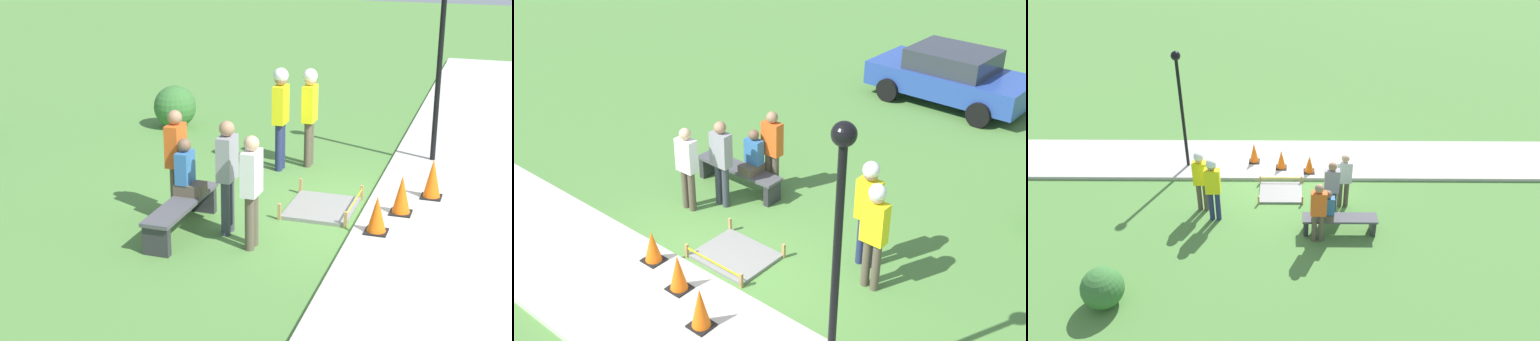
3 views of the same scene
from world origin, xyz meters
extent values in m
plane|color=#51843D|center=(0.00, 0.00, 0.00)|extent=(60.00, 60.00, 0.00)
cube|color=#BCB7AD|center=(0.00, -1.20, 0.05)|extent=(28.00, 2.41, 0.10)
cube|color=gray|center=(0.01, 0.69, 0.03)|extent=(1.27, 1.07, 0.06)
cube|color=tan|center=(-0.62, 0.16, 0.13)|extent=(0.05, 0.05, 0.27)
cube|color=tan|center=(0.64, 0.16, 0.13)|extent=(0.05, 0.05, 0.27)
cube|color=tan|center=(-0.62, 1.23, 0.13)|extent=(0.05, 0.05, 0.27)
cube|color=tan|center=(0.64, 1.23, 0.13)|extent=(0.05, 0.05, 0.27)
cube|color=yellow|center=(0.01, 0.16, 0.20)|extent=(1.27, 0.00, 0.04)
cube|color=black|center=(-0.87, -0.36, 0.11)|extent=(0.34, 0.34, 0.02)
cone|color=orange|center=(-0.87, -0.36, 0.40)|extent=(0.29, 0.29, 0.55)
cube|color=black|center=(0.01, -0.60, 0.11)|extent=(0.34, 0.34, 0.02)
cone|color=orange|center=(0.01, -0.60, 0.43)|extent=(0.29, 0.29, 0.61)
cube|color=black|center=(0.89, -0.97, 0.11)|extent=(0.34, 0.34, 0.02)
cone|color=orange|center=(0.89, -0.97, 0.45)|extent=(0.29, 0.29, 0.65)
cube|color=#2D2D33|center=(-2.46, 2.50, 0.22)|extent=(0.12, 0.40, 0.44)
cube|color=#2D2D33|center=(-0.69, 2.50, 0.22)|extent=(0.12, 0.40, 0.44)
cube|color=#4C4C51|center=(-1.57, 2.50, 0.47)|extent=(1.97, 0.44, 0.06)
cube|color=brown|center=(-1.22, 2.50, 0.59)|extent=(0.34, 0.44, 0.18)
cube|color=#336BAD|center=(-1.22, 2.58, 0.93)|extent=(0.36, 0.20, 0.50)
sphere|color=brown|center=(-1.22, 2.58, 1.28)|extent=(0.21, 0.21, 0.21)
cylinder|color=brown|center=(2.11, 1.51, 0.44)|extent=(0.14, 0.14, 0.88)
cylinder|color=brown|center=(2.29, 1.51, 0.44)|extent=(0.14, 0.14, 0.88)
cube|color=yellow|center=(2.20, 1.51, 1.22)|extent=(0.40, 0.22, 0.69)
sphere|color=tan|center=(2.20, 1.51, 1.69)|extent=(0.24, 0.24, 0.24)
sphere|color=white|center=(2.20, 1.51, 1.75)|extent=(0.27, 0.27, 0.27)
cylinder|color=navy|center=(1.71, 1.96, 0.45)|extent=(0.14, 0.14, 0.90)
cylinder|color=navy|center=(1.89, 1.96, 0.45)|extent=(0.14, 0.14, 0.90)
cube|color=yellow|center=(1.80, 1.96, 1.26)|extent=(0.40, 0.22, 0.72)
sphere|color=#A37A5B|center=(1.80, 1.96, 1.74)|extent=(0.24, 0.24, 0.24)
sphere|color=white|center=(1.80, 1.96, 1.81)|extent=(0.28, 0.28, 0.28)
cylinder|color=brown|center=(-1.07, 2.83, 0.42)|extent=(0.14, 0.14, 0.85)
cylinder|color=brown|center=(-0.89, 2.83, 0.42)|extent=(0.14, 0.14, 0.85)
cube|color=#E55B1E|center=(-0.98, 2.83, 1.19)|extent=(0.40, 0.22, 0.67)
sphere|color=#A37A5B|center=(-0.98, 2.83, 1.64)|extent=(0.23, 0.23, 0.23)
cylinder|color=brown|center=(-1.86, 1.30, 0.41)|extent=(0.14, 0.14, 0.82)
cylinder|color=brown|center=(-1.68, 1.30, 0.41)|extent=(0.14, 0.14, 0.82)
cube|color=silver|center=(-1.77, 1.30, 1.15)|extent=(0.40, 0.22, 0.65)
sphere|color=tan|center=(-1.77, 1.30, 1.59)|extent=(0.22, 0.22, 0.22)
cylinder|color=#383D47|center=(-1.47, 1.82, 0.43)|extent=(0.14, 0.14, 0.86)
cylinder|color=#383D47|center=(-1.29, 1.82, 0.43)|extent=(0.14, 0.14, 0.86)
cube|color=gray|center=(-1.38, 1.82, 1.20)|extent=(0.40, 0.22, 0.68)
sphere|color=#A37A5B|center=(-1.38, 1.82, 1.65)|extent=(0.23, 0.23, 0.23)
cylinder|color=black|center=(3.01, -0.75, 1.87)|extent=(0.10, 0.10, 3.55)
sphere|color=#387033|center=(3.89, 5.06, 0.48)|extent=(0.95, 0.95, 0.95)
camera|label=1|loc=(-11.71, -2.12, 4.75)|focal=55.00mm
camera|label=2|loc=(6.30, -5.79, 6.52)|focal=45.00mm
camera|label=3|loc=(-0.19, 12.96, 8.53)|focal=35.00mm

